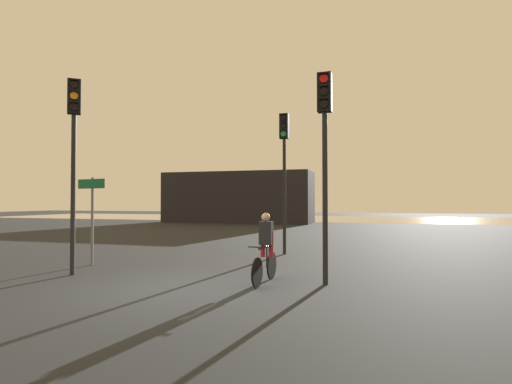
# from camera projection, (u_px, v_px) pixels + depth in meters

# --- Properties ---
(ground_plane) EXTENTS (120.00, 120.00, 0.00)m
(ground_plane) POSITION_uv_depth(u_px,v_px,m) (168.00, 289.00, 8.54)
(ground_plane) COLOR black
(water_strip) EXTENTS (80.00, 16.00, 0.01)m
(water_strip) POSITION_uv_depth(u_px,v_px,m) (333.00, 219.00, 43.40)
(water_strip) COLOR #9E937F
(water_strip) RESTS_ON ground
(distant_building) EXTENTS (13.34, 4.00, 4.50)m
(distant_building) POSITION_uv_depth(u_px,v_px,m) (238.00, 197.00, 35.98)
(distant_building) COLOR black
(distant_building) RESTS_ON ground
(traffic_light_near_left) EXTENTS (0.41, 0.42, 5.05)m
(traffic_light_near_left) POSITION_uv_depth(u_px,v_px,m) (74.00, 140.00, 10.31)
(traffic_light_near_left) COLOR black
(traffic_light_near_left) RESTS_ON ground
(traffic_light_center) EXTENTS (0.33, 0.34, 5.05)m
(traffic_light_center) POSITION_uv_depth(u_px,v_px,m) (284.00, 157.00, 14.34)
(traffic_light_center) COLOR black
(traffic_light_center) RESTS_ON ground
(traffic_light_near_right) EXTENTS (0.33, 0.34, 4.83)m
(traffic_light_near_right) POSITION_uv_depth(u_px,v_px,m) (325.00, 138.00, 9.11)
(traffic_light_near_right) COLOR black
(traffic_light_near_right) RESTS_ON ground
(direction_sign_post) EXTENTS (1.09, 0.24, 2.60)m
(direction_sign_post) POSITION_uv_depth(u_px,v_px,m) (92.00, 208.00, 11.82)
(direction_sign_post) COLOR slate
(direction_sign_post) RESTS_ON ground
(cyclist) EXTENTS (0.46, 1.71, 1.62)m
(cyclist) POSITION_uv_depth(u_px,v_px,m) (266.00, 247.00, 9.27)
(cyclist) COLOR black
(cyclist) RESTS_ON ground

